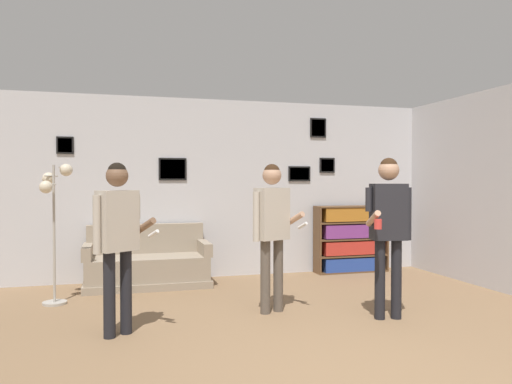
% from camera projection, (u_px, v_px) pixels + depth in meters
% --- Properties ---
extents(wall_back, '(8.55, 0.08, 2.70)m').
position_uv_depth(wall_back, '(236.00, 188.00, 7.70)').
color(wall_back, silver).
rests_on(wall_back, ground_plane).
extents(wall_right, '(0.06, 6.81, 2.70)m').
position_uv_depth(wall_right, '(512.00, 190.00, 6.38)').
color(wall_right, silver).
rests_on(wall_right, ground_plane).
extents(couch, '(1.70, 0.80, 0.84)m').
position_uv_depth(couch, '(147.00, 265.00, 6.95)').
color(couch, gray).
rests_on(couch, ground_plane).
extents(bookshelf, '(1.19, 0.30, 1.06)m').
position_uv_depth(bookshelf, '(351.00, 239.00, 8.00)').
color(bookshelf, brown).
rests_on(bookshelf, ground_plane).
extents(floor_lamp, '(0.36, 0.39, 1.66)m').
position_uv_depth(floor_lamp, '(54.00, 206.00, 5.88)').
color(floor_lamp, '#ADA89E').
rests_on(floor_lamp, ground_plane).
extents(person_player_foreground_left, '(0.59, 0.36, 1.63)m').
position_uv_depth(person_player_foreground_left, '(118.00, 230.00, 4.67)').
color(person_player_foreground_left, black).
rests_on(person_player_foreground_left, ground_plane).
extents(person_player_foreground_center, '(0.57, 0.41, 1.65)m').
position_uv_depth(person_player_foreground_center, '(272.00, 222.00, 5.51)').
color(person_player_foreground_center, brown).
rests_on(person_player_foreground_center, ground_plane).
extents(person_watcher_holding_cup, '(0.54, 0.41, 1.70)m').
position_uv_depth(person_watcher_holding_cup, '(389.00, 220.00, 5.25)').
color(person_watcher_holding_cup, black).
rests_on(person_watcher_holding_cup, ground_plane).
extents(bottle_on_floor, '(0.06, 0.06, 0.26)m').
position_uv_depth(bottle_on_floor, '(126.00, 289.00, 6.26)').
color(bottle_on_floor, '#3D6638').
rests_on(bottle_on_floor, ground_plane).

